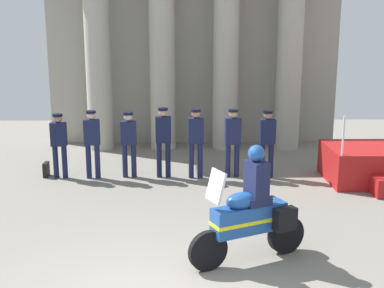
% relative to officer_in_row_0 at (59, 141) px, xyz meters
% --- Properties ---
extents(colonnade_backdrop, '(9.15, 1.61, 6.49)m').
position_rel_officer_in_row_0_xyz_m(colonnade_backdrop, '(3.37, 3.65, 2.45)').
color(colonnade_backdrop, '#A49F91').
rests_on(colonnade_backdrop, ground_plane).
extents(officer_in_row_0, '(0.39, 0.25, 1.61)m').
position_rel_officer_in_row_0_xyz_m(officer_in_row_0, '(0.00, 0.00, 0.00)').
color(officer_in_row_0, '#141938').
rests_on(officer_in_row_0, ground_plane).
extents(officer_in_row_1, '(0.39, 0.25, 1.69)m').
position_rel_officer_in_row_0_xyz_m(officer_in_row_1, '(0.82, -0.03, 0.05)').
color(officer_in_row_1, '#191E42').
rests_on(officer_in_row_1, ground_plane).
extents(officer_in_row_2, '(0.39, 0.25, 1.64)m').
position_rel_officer_in_row_0_xyz_m(officer_in_row_2, '(1.70, 0.05, 0.02)').
color(officer_in_row_2, '#191E42').
rests_on(officer_in_row_2, ground_plane).
extents(officer_in_row_3, '(0.39, 0.25, 1.75)m').
position_rel_officer_in_row_0_xyz_m(officer_in_row_3, '(2.55, 0.03, 0.08)').
color(officer_in_row_3, '#141938').
rests_on(officer_in_row_3, ground_plane).
extents(officer_in_row_4, '(0.39, 0.25, 1.73)m').
position_rel_officer_in_row_0_xyz_m(officer_in_row_4, '(3.35, -0.05, 0.07)').
color(officer_in_row_4, '#191E42').
rests_on(officer_in_row_4, ground_plane).
extents(officer_in_row_5, '(0.39, 0.25, 1.71)m').
position_rel_officer_in_row_0_xyz_m(officer_in_row_5, '(4.26, 0.04, 0.05)').
color(officer_in_row_5, '#191E42').
rests_on(officer_in_row_5, ground_plane).
extents(officer_in_row_6, '(0.39, 0.25, 1.68)m').
position_rel_officer_in_row_0_xyz_m(officer_in_row_6, '(5.11, -0.01, 0.04)').
color(officer_in_row_6, '#141938').
rests_on(officer_in_row_6, ground_plane).
extents(motorcycle_with_rider, '(1.95, 1.09, 1.90)m').
position_rel_officer_in_row_0_xyz_m(motorcycle_with_rider, '(4.14, -4.64, -0.16)').
color(motorcycle_with_rider, black).
rests_on(motorcycle_with_rider, ground_plane).
extents(briefcase_on_ground, '(0.10, 0.32, 0.36)m').
position_rel_officer_in_row_0_xyz_m(briefcase_on_ground, '(-0.40, 0.14, -0.77)').
color(briefcase_on_ground, black).
rests_on(briefcase_on_ground, ground_plane).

